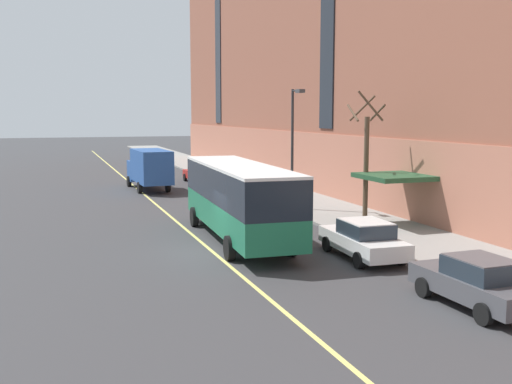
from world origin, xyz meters
TOP-DOWN VIEW (x-y plane):
  - ground_plane at (0.00, 0.00)m, footprint 260.00×260.00m
  - sidewalk at (9.17, 3.00)m, footprint 5.14×160.00m
  - city_bus at (1.67, 1.95)m, footprint 3.27×11.84m
  - parked_car_white_0 at (5.38, -2.92)m, footprint 2.15×4.81m
  - parked_car_darkgray_1 at (5.52, -9.49)m, footprint 1.98×4.42m
  - parked_car_red_3 at (5.52, 25.32)m, footprint 2.04×4.41m
  - box_truck at (0.74, 21.35)m, footprint 2.60×7.28m
  - street_tree_mid_block at (9.30, 3.97)m, footprint 1.76×1.79m
  - street_lamp at (7.20, 8.71)m, footprint 0.36×1.48m
  - lane_centerline at (-0.03, 3.00)m, footprint 0.16×140.00m

SIDE VIEW (x-z plane):
  - ground_plane at x=0.00m, z-range 0.00..0.00m
  - lane_centerline at x=-0.03m, z-range 0.00..0.01m
  - sidewalk at x=9.17m, z-range 0.00..0.15m
  - parked_car_darkgray_1 at x=5.52m, z-range 0.00..1.56m
  - parked_car_red_3 at x=5.52m, z-range 0.00..1.56m
  - parked_car_white_0 at x=5.38m, z-range 0.00..1.56m
  - box_truck at x=0.74m, z-range 0.21..3.31m
  - city_bus at x=1.67m, z-range 0.29..3.78m
  - street_tree_mid_block at x=9.30m, z-range 0.13..6.92m
  - street_lamp at x=7.20m, z-range 0.93..7.96m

